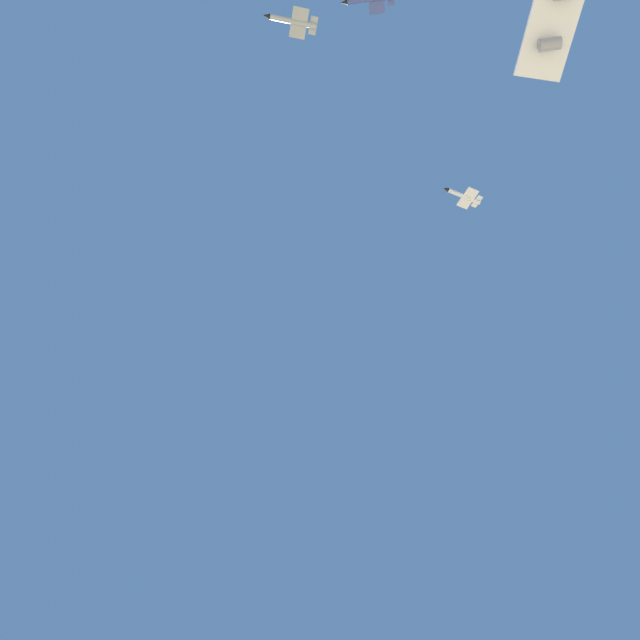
% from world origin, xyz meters
% --- Properties ---
extents(chase_jet_left_wing, '(14.47, 10.45, 4.00)m').
position_xyz_m(chase_jet_left_wing, '(-60.05, 65.35, 176.36)').
color(chase_jet_left_wing, silver).
extents(chase_jet_right_wing, '(13.09, 12.57, 4.00)m').
position_xyz_m(chase_jet_right_wing, '(20.58, 51.89, 172.24)').
color(chase_jet_right_wing, '#999EA3').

